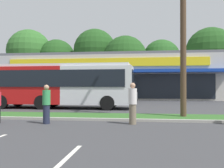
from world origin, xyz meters
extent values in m
cube|color=#2D5B23|center=(0.00, 14.00, 0.06)|extent=(56.00, 2.20, 0.12)
cube|color=#99968C|center=(0.00, 12.78, 0.06)|extent=(56.00, 0.24, 0.12)
cube|color=#BCB7AD|center=(-2.06, 36.23, 2.70)|extent=(29.51, 12.26, 5.41)
cube|color=black|center=(-2.06, 30.06, 1.62)|extent=(24.79, 0.08, 2.81)
cube|color=#14389E|center=(-2.06, 29.40, 3.35)|extent=(27.74, 1.40, 0.35)
cube|color=yellow|center=(-2.06, 30.02, 4.44)|extent=(23.61, 0.16, 0.97)
cube|color=slate|center=(-2.06, 36.23, 5.56)|extent=(29.51, 12.26, 0.30)
cylinder|color=#473323|center=(-19.50, 46.95, 2.60)|extent=(0.44, 0.44, 5.19)
sphere|color=#2D6026|center=(-19.50, 46.95, 8.34)|extent=(8.38, 8.38, 8.38)
cylinder|color=#473323|center=(-13.99, 47.00, 2.19)|extent=(0.44, 0.44, 4.37)
sphere|color=#1E4719|center=(-13.99, 47.00, 7.00)|extent=(7.00, 7.00, 7.00)
cylinder|color=#473323|center=(-6.34, 45.67, 2.64)|extent=(0.44, 0.44, 5.27)
sphere|color=#1E4719|center=(-6.34, 45.67, 8.15)|extent=(7.66, 7.66, 7.66)
cylinder|color=#473323|center=(-0.61, 42.75, 1.87)|extent=(0.44, 0.44, 3.73)
sphere|color=#1E4719|center=(-0.61, 42.75, 6.44)|extent=(7.21, 7.21, 7.21)
cylinder|color=#473323|center=(5.48, 45.03, 2.02)|extent=(0.44, 0.44, 4.03)
sphere|color=#23511E|center=(5.48, 45.03, 6.45)|extent=(6.45, 6.45, 6.45)
cylinder|color=#473323|center=(13.02, 42.73, 2.10)|extent=(0.44, 0.44, 4.21)
sphere|color=#1E4719|center=(13.02, 42.73, 7.13)|extent=(7.78, 7.78, 7.78)
cylinder|color=#4C3826|center=(4.42, 14.07, 5.18)|extent=(0.30, 0.30, 10.35)
cube|color=#B71414|center=(-6.35, 19.14, 1.70)|extent=(6.11, 2.64, 2.70)
cube|color=silver|center=(-0.83, 19.05, 1.70)|extent=(5.01, 2.62, 2.70)
cube|color=silver|center=(-3.87, 19.10, 3.15)|extent=(10.64, 2.45, 0.20)
cube|color=black|center=(-3.88, 17.80, 2.19)|extent=(10.16, 0.21, 1.19)
cube|color=black|center=(1.69, 19.02, 2.02)|extent=(0.09, 2.17, 1.51)
cylinder|color=black|center=(0.02, 20.22, 0.50)|extent=(1.00, 0.31, 1.00)
cylinder|color=black|center=(-0.02, 17.87, 0.50)|extent=(1.00, 0.31, 1.00)
cylinder|color=black|center=(-4.68, 20.29, 0.50)|extent=(1.00, 0.31, 1.00)
cylinder|color=black|center=(-4.71, 17.94, 0.50)|extent=(1.00, 0.31, 1.00)
cylinder|color=black|center=(-7.71, 20.33, 0.50)|extent=(1.00, 0.31, 1.00)
cylinder|color=black|center=(-7.75, 17.98, 0.50)|extent=(1.00, 0.31, 1.00)
cube|color=#515459|center=(-0.53, 26.23, 0.67)|extent=(4.70, 1.78, 0.70)
cube|color=black|center=(-0.30, 26.23, 1.29)|extent=(2.11, 1.57, 0.54)
cylinder|color=black|center=(-1.99, 25.38, 0.32)|extent=(0.64, 0.22, 0.64)
cylinder|color=black|center=(-1.99, 27.08, 0.32)|extent=(0.64, 0.22, 0.64)
cylinder|color=black|center=(0.92, 25.38, 0.32)|extent=(0.64, 0.22, 0.64)
cylinder|color=black|center=(0.92, 27.08, 0.32)|extent=(0.64, 0.22, 0.64)
cylinder|color=black|center=(-11.42, 26.26, 0.32)|extent=(0.64, 0.22, 0.64)
cylinder|color=black|center=(-11.42, 24.51, 0.32)|extent=(0.64, 0.22, 0.64)
cylinder|color=#1E2338|center=(-1.79, 11.54, 0.41)|extent=(0.29, 0.29, 0.82)
cylinder|color=#338C4C|center=(-1.79, 11.54, 1.15)|extent=(0.34, 0.34, 0.65)
sphere|color=tan|center=(-1.79, 11.54, 1.59)|extent=(0.23, 0.23, 0.23)
cylinder|color=#726651|center=(1.96, 11.87, 0.43)|extent=(0.31, 0.31, 0.86)
cylinder|color=silver|center=(1.96, 11.87, 1.21)|extent=(0.36, 0.36, 0.68)
sphere|color=tan|center=(1.96, 11.87, 1.67)|extent=(0.24, 0.24, 0.24)
camera|label=1|loc=(2.43, 1.04, 1.65)|focal=40.25mm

